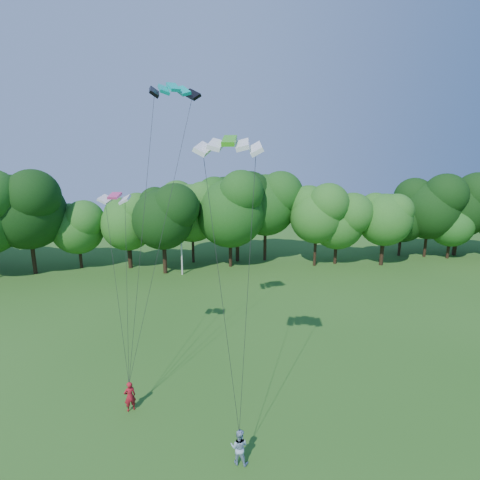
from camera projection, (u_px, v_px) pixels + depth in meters
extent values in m
cylinder|color=beige|center=(181.00, 243.00, 45.70)|extent=(0.20, 0.20, 8.17)
cube|color=beige|center=(180.00, 211.00, 44.81)|extent=(1.64, 0.16, 0.08)
imported|color=maroon|center=(130.00, 396.00, 21.93)|extent=(0.81, 0.69, 1.87)
imported|color=#91ABC9|center=(239.00, 447.00, 18.19)|extent=(1.09, 0.97, 1.85)
cube|color=#05A195|center=(173.00, 87.00, 22.44)|extent=(3.16, 2.09, 0.71)
cube|color=green|center=(229.00, 141.00, 16.79)|extent=(3.22, 1.94, 0.55)
cube|color=#C93776|center=(115.00, 196.00, 22.19)|extent=(1.96, 1.22, 0.35)
cylinder|color=black|center=(237.00, 245.00, 51.90)|extent=(0.45, 0.45, 4.70)
ellipsoid|color=black|center=(237.00, 200.00, 50.48)|extent=(9.41, 9.41, 10.26)
cylinder|color=#382016|center=(448.00, 247.00, 53.41)|extent=(0.42, 0.42, 3.25)
ellipsoid|color=#1F551A|center=(452.00, 218.00, 52.43)|extent=(6.50, 6.50, 7.10)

